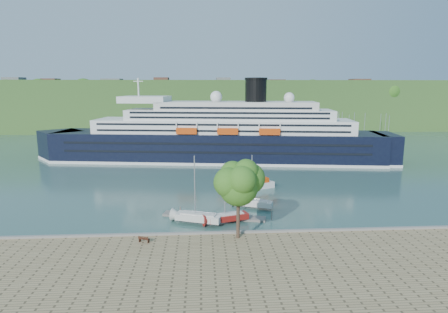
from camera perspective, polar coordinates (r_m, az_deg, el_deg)
ground at (r=54.03m, az=-1.87°, el=-12.57°), size 400.00×400.00×0.00m
far_hillside at (r=194.85m, az=-3.17°, el=7.94°), size 400.00×50.00×24.00m
quay_coping at (r=53.40m, az=-1.87°, el=-11.52°), size 220.00×0.50×0.30m
cruise_ship at (r=106.85m, az=-1.19°, el=5.60°), size 106.54×29.15×23.68m
park_bench at (r=51.63m, az=-12.07°, el=-12.16°), size 1.64×1.11×0.98m
promenade_tree at (r=50.21m, az=2.19°, el=-6.03°), size 7.12×7.12×11.78m
floating_pontoon at (r=62.46m, az=-1.57°, el=-9.09°), size 17.07×6.07×0.38m
sailboat_white_near at (r=58.26m, az=-3.96°, el=-5.42°), size 8.31×4.88×10.37m
sailboat_red at (r=58.63m, az=0.59°, el=-5.81°), size 7.50×4.12×9.34m
sailboat_white_far at (r=65.80m, az=4.65°, el=-4.09°), size 7.34×4.27×9.16m
tender_launch at (r=79.39m, az=4.81°, el=-4.09°), size 8.52×5.79×2.23m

